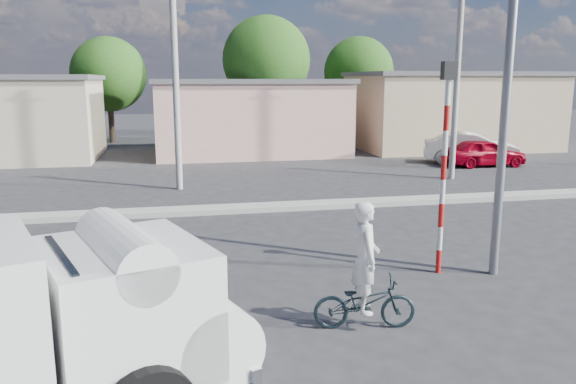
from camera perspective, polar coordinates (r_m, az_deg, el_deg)
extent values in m
plane|color=#28282B|center=(10.03, 2.03, -12.21)|extent=(120.00, 120.00, 0.00)
cube|color=#99968E|center=(17.51, -4.18, -1.64)|extent=(40.00, 0.80, 0.16)
cylinder|color=black|center=(8.30, -18.46, -14.01)|extent=(1.11, 0.65, 1.07)
cylinder|color=#9D140B|center=(8.30, -18.46, -14.01)|extent=(0.61, 0.51, 0.52)
cube|color=white|center=(7.09, -16.16, -11.08)|extent=(2.32, 2.46, 1.50)
cylinder|color=white|center=(7.49, -9.74, -13.16)|extent=(1.68, 2.23, 1.07)
cylinder|color=white|center=(6.86, -16.47, -5.83)|extent=(1.31, 2.10, 0.68)
cube|color=silver|center=(7.79, -6.90, -15.22)|extent=(0.84, 2.00, 0.27)
cube|color=black|center=(6.81, -21.92, -8.49)|extent=(0.63, 1.58, 0.68)
imported|color=black|center=(9.40, 7.78, -11.06)|extent=(1.74, 0.84, 0.88)
imported|color=silver|center=(9.23, 7.86, -8.33)|extent=(0.54, 0.73, 1.83)
imported|color=silver|center=(28.67, 18.15, 4.25)|extent=(4.77, 3.25, 1.49)
imported|color=#940014|center=(27.97, 19.31, 3.81)|extent=(3.85, 1.68, 1.29)
cylinder|color=red|center=(12.33, 15.04, -6.80)|extent=(0.11, 0.11, 0.50)
cylinder|color=white|center=(12.18, 15.16, -4.56)|extent=(0.11, 0.11, 0.50)
cylinder|color=red|center=(12.06, 15.29, -2.28)|extent=(0.11, 0.11, 0.50)
cylinder|color=white|center=(11.96, 15.41, 0.05)|extent=(0.11, 0.11, 0.50)
cylinder|color=red|center=(11.87, 15.54, 2.42)|extent=(0.11, 0.11, 0.50)
cylinder|color=white|center=(11.81, 15.66, 4.82)|extent=(0.11, 0.11, 0.50)
cylinder|color=red|center=(11.76, 15.79, 7.24)|extent=(0.11, 0.11, 0.50)
cylinder|color=white|center=(11.74, 15.93, 9.67)|extent=(0.11, 0.11, 0.50)
cube|color=black|center=(11.74, 16.04, 11.76)|extent=(0.28, 0.18, 0.36)
cylinder|color=slate|center=(12.04, 21.57, 12.93)|extent=(0.18, 0.18, 9.00)
cube|color=#D5A393|center=(31.28, -3.98, 7.46)|extent=(10.00, 7.00, 3.80)
cube|color=#59595B|center=(31.21, -4.04, 11.16)|extent=(10.30, 7.30, 0.24)
cube|color=tan|center=(34.96, 16.08, 7.78)|extent=(11.00, 7.00, 4.20)
cube|color=#59595B|center=(34.91, 16.28, 11.42)|extent=(11.30, 7.30, 0.24)
cylinder|color=#38281E|center=(38.18, -17.54, 7.42)|extent=(0.36, 0.36, 3.47)
sphere|color=#35691F|center=(38.11, -17.77, 11.32)|extent=(4.71, 4.71, 4.71)
cylinder|color=#38281E|center=(37.49, -2.18, 8.42)|extent=(0.36, 0.36, 4.20)
sphere|color=#35691F|center=(37.46, -2.22, 13.24)|extent=(5.70, 5.70, 5.70)
cylinder|color=#38281E|center=(41.16, 7.10, 8.22)|extent=(0.36, 0.36, 3.64)
sphere|color=#35691F|center=(41.10, 7.20, 12.02)|extent=(4.94, 4.94, 4.94)
cylinder|color=#99968E|center=(20.92, -11.36, 11.11)|extent=(0.24, 0.24, 8.00)
cylinder|color=#99968E|center=(23.73, 16.78, 10.86)|extent=(0.24, 0.24, 8.00)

